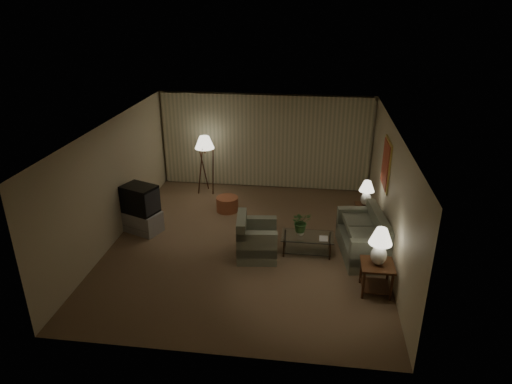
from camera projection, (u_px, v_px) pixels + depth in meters
The scene contains 16 objects.
ground at pixel (247, 243), 10.29m from camera, with size 7.00×7.00×0.00m, color brown.
room_shell at pixel (257, 149), 10.97m from camera, with size 6.04×7.02×2.72m.
sofa at pixel (362, 239), 9.73m from camera, with size 1.89×1.26×0.74m.
armchair at pixel (257, 241), 9.66m from camera, with size 1.07×1.03×0.74m.
side_table_near at pixel (377, 272), 8.46m from camera, with size 0.60×0.60×0.60m.
side_table_far at pixel (364, 213), 10.84m from camera, with size 0.47×0.40×0.60m.
table_lamp_near at pixel (380, 243), 8.22m from camera, with size 0.43×0.43×0.74m.
table_lamp_far at pixel (367, 191), 10.61m from camera, with size 0.35×0.35×0.61m.
coffee_table at pixel (307, 241), 9.81m from camera, with size 1.11×0.61×0.41m.
tv_cabinet at pixel (142, 221), 10.75m from camera, with size 1.00×0.82×0.50m, color #9F9FA1.
crt_tv at pixel (140, 199), 10.52m from camera, with size 0.90×0.78×0.65m, color black.
floor_lamp at pixel (205, 164), 12.65m from camera, with size 0.53×0.53×1.64m.
ottoman at pixel (227, 204), 11.79m from camera, with size 0.56×0.56×0.38m, color #A05836.
vase at pixel (301, 232), 9.74m from camera, with size 0.14×0.14×0.15m, color white.
flowers at pixel (301, 220), 9.62m from camera, with size 0.41×0.36×0.46m, color #37662D.
book at pixel (319, 238), 9.63m from camera, with size 0.18×0.25×0.02m, color olive.
Camera 1 is at (1.36, -8.89, 5.14)m, focal length 32.00 mm.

